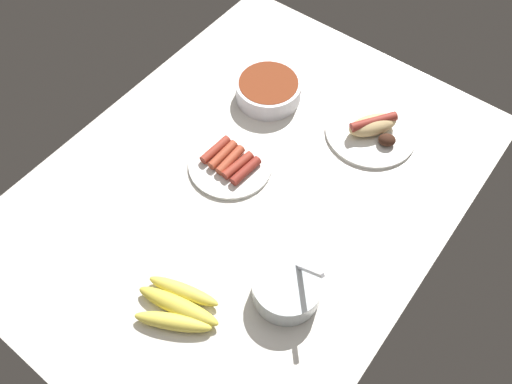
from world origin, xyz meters
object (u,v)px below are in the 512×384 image
at_px(bowl_chili, 268,89).
at_px(plate_hotdog_assembled, 372,129).
at_px(banana_bunch, 178,307).
at_px(bowl_coleslaw, 287,287).
at_px(plate_sausages, 230,163).

relative_size(bowl_chili, plate_hotdog_assembled, 0.75).
xyz_separation_m(plate_hotdog_assembled, banana_bunch, (-0.65, 0.08, -0.00)).
bearing_deg(banana_bunch, bowl_coleslaw, -43.39).
distance_m(bowl_coleslaw, plate_hotdog_assembled, 0.50).
bearing_deg(bowl_coleslaw, banana_bunch, 136.61).
bearing_deg(bowl_coleslaw, plate_sausages, 58.22).
relative_size(bowl_coleslaw, plate_hotdog_assembled, 0.68).
xyz_separation_m(bowl_chili, plate_sausages, (-0.24, -0.06, -0.02)).
bearing_deg(bowl_coleslaw, bowl_chili, 40.68).
height_order(plate_sausages, banana_bunch, banana_bunch).
xyz_separation_m(bowl_chili, plate_hotdog_assembled, (0.06, -0.29, -0.01)).
xyz_separation_m(bowl_chili, banana_bunch, (-0.59, -0.21, -0.01)).
relative_size(bowl_chili, banana_bunch, 0.93).
height_order(bowl_chili, banana_bunch, bowl_chili).
relative_size(plate_sausages, banana_bunch, 1.10).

